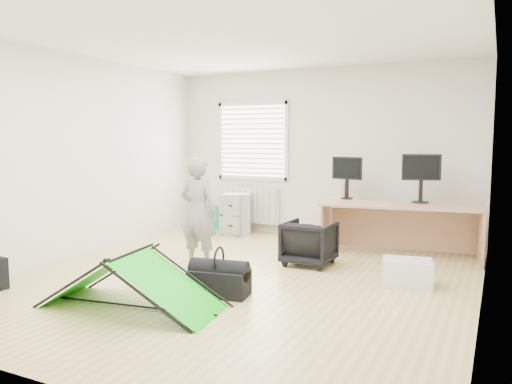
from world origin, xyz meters
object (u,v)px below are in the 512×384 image
at_px(office_chair, 309,243).
at_px(duffel_bag, 219,283).
at_px(filing_cabinet, 238,213).
at_px(monitor_left, 347,184).
at_px(kite, 133,280).
at_px(thermos, 344,191).
at_px(desk, 398,230).
at_px(person, 199,213).
at_px(storage_crate, 407,273).
at_px(monitor_right, 421,185).

distance_m(office_chair, duffel_bag, 1.63).
bearing_deg(filing_cabinet, office_chair, -62.17).
height_order(monitor_left, kite, monitor_left).
bearing_deg(duffel_bag, thermos, 72.60).
bearing_deg(desk, filing_cabinet, 162.67).
bearing_deg(office_chair, desk, -132.00).
bearing_deg(desk, monitor_left, 153.85).
relative_size(person, kite, 0.80).
bearing_deg(person, desk, -139.62).
relative_size(kite, duffel_bag, 2.83).
xyz_separation_m(kite, storage_crate, (2.19, 1.86, -0.12)).
height_order(office_chair, kite, office_chair).
xyz_separation_m(filing_cabinet, kite, (0.89, -3.74, -0.08)).
height_order(filing_cabinet, duffel_bag, filing_cabinet).
bearing_deg(monitor_right, desk, -146.36).
xyz_separation_m(filing_cabinet, storage_crate, (3.08, -1.89, -0.20)).
bearing_deg(monitor_right, thermos, 162.92).
xyz_separation_m(person, kite, (0.23, -1.51, -0.42)).
distance_m(storage_crate, duffel_bag, 2.03).
bearing_deg(thermos, kite, -105.66).
height_order(desk, monitor_right, monitor_right).
height_order(storage_crate, duffel_bag, storage_crate).
bearing_deg(monitor_left, monitor_right, 13.59).
height_order(filing_cabinet, person, person).
distance_m(thermos, person, 2.38).
bearing_deg(filing_cabinet, storage_crate, -54.37).
distance_m(filing_cabinet, person, 2.35).
distance_m(thermos, kite, 3.72).
distance_m(person, duffel_bag, 1.26).
bearing_deg(monitor_right, filing_cabinet, 159.81).
bearing_deg(thermos, office_chair, -92.94).
bearing_deg(thermos, monitor_right, -1.22).
height_order(person, storage_crate, person).
bearing_deg(kite, person, 90.36).
height_order(filing_cabinet, kite, filing_cabinet).
bearing_deg(person, office_chair, -146.69).
xyz_separation_m(filing_cabinet, monitor_left, (1.93, -0.22, 0.59)).
distance_m(kite, storage_crate, 2.88).
xyz_separation_m(desk, duffel_bag, (-1.31, -2.57, -0.22)).
bearing_deg(thermos, duffel_bag, -99.04).
bearing_deg(person, filing_cabinet, -73.05).
height_order(monitor_right, kite, monitor_right).
xyz_separation_m(person, storage_crate, (2.43, 0.34, -0.54)).
distance_m(desk, filing_cabinet, 2.78).
xyz_separation_m(storage_crate, duffel_bag, (-1.66, -1.18, -0.01)).
xyz_separation_m(monitor_left, storage_crate, (1.15, -1.67, -0.79)).
relative_size(desk, storage_crate, 4.04).
relative_size(monitor_left, kite, 0.28).
xyz_separation_m(office_chair, kite, (-0.93, -2.26, -0.01)).
xyz_separation_m(kite, duffel_bag, (0.54, 0.68, -0.13)).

